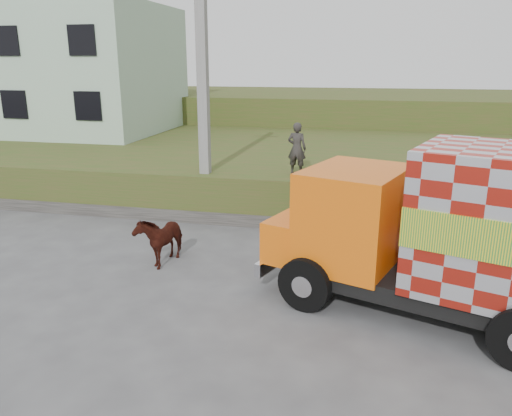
% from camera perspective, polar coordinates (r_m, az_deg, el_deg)
% --- Properties ---
extents(ground, '(120.00, 120.00, 0.00)m').
position_cam_1_polar(ground, '(11.90, -7.86, -8.04)').
color(ground, '#474749').
rests_on(ground, ground).
extents(embankment, '(40.00, 12.00, 1.50)m').
position_cam_1_polar(embankment, '(20.91, 1.49, 5.01)').
color(embankment, '#35511B').
rests_on(embankment, ground).
extents(embankment_far, '(40.00, 12.00, 3.00)m').
position_cam_1_polar(embankment_far, '(32.53, 5.61, 10.39)').
color(embankment_far, '#35511B').
rests_on(embankment_far, ground).
extents(retaining_strip, '(16.00, 0.50, 0.40)m').
position_cam_1_polar(retaining_strip, '(16.18, -9.46, -0.66)').
color(retaining_strip, '#595651').
rests_on(retaining_strip, ground).
extents(building, '(10.00, 8.00, 6.00)m').
position_cam_1_polar(building, '(27.50, -21.04, 14.59)').
color(building, '#A6C3AA').
rests_on(building, embankment).
extents(utility_pole, '(1.20, 0.30, 8.00)m').
position_cam_1_polar(utility_pole, '(15.53, -6.06, 13.32)').
color(utility_pole, gray).
rests_on(utility_pole, ground).
extents(cargo_truck, '(8.10, 4.87, 3.45)m').
position_cam_1_polar(cargo_truck, '(10.11, 25.08, -3.16)').
color(cargo_truck, black).
rests_on(cargo_truck, ground).
extents(cow, '(0.89, 1.60, 1.28)m').
position_cam_1_polar(cow, '(12.77, -10.84, -3.34)').
color(cow, black).
rests_on(cow, ground).
extents(pedestrian, '(0.64, 0.47, 1.61)m').
position_cam_1_polar(pedestrian, '(15.52, 4.69, 6.79)').
color(pedestrian, '#2F2C2A').
rests_on(pedestrian, embankment).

